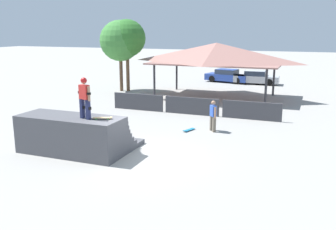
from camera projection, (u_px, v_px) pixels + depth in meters
ground_plane at (136, 157)px, 15.23m from camera, size 160.00×160.00×0.00m
quarter_pipe_ramp at (75, 135)px, 15.85m from camera, size 4.49×3.25×1.60m
skater_on_deck at (84, 95)px, 14.76m from camera, size 0.72×0.35×1.66m
skateboard_on_deck at (103, 118)px, 14.88m from camera, size 0.79×0.47×0.09m
bystander_walking at (213, 114)px, 18.96m from camera, size 0.47×0.57×1.59m
skateboard_on_ground at (189, 130)px, 19.18m from camera, size 0.45×0.84×0.09m
barrier_fence at (192, 106)px, 22.79m from camera, size 10.63×0.12×1.05m
pavilion_shelter at (216, 53)px, 28.04m from camera, size 9.53×5.65×4.12m
tree_beside_pavilion at (120, 41)px, 30.83m from camera, size 3.37×3.37×5.86m
tree_far_back at (127, 38)px, 30.70m from camera, size 3.07×3.07×5.91m
parked_car_blue at (228, 76)px, 36.74m from camera, size 4.55×2.54×1.27m
parked_car_silver at (256, 78)px, 35.49m from camera, size 4.18×1.77×1.27m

